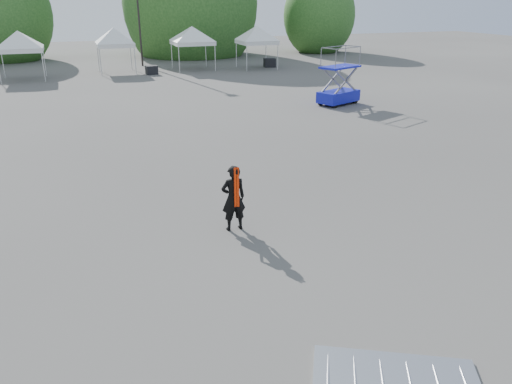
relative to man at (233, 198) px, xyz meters
name	(u,v)px	position (x,y,z in m)	size (l,w,h in m)	color
ground	(201,216)	(-0.59, 1.05, -0.85)	(120.00, 120.00, 0.00)	#474442
tree_mid_w	(1,15)	(-8.59, 41.05, 3.08)	(4.16, 4.16, 6.33)	#382314
tree_mid_e	(191,4)	(8.41, 40.05, 3.99)	(5.12, 5.12, 7.79)	#382314
tree_far_e	(319,16)	(21.41, 38.05, 2.77)	(3.84, 3.84, 5.84)	#382314
tent_d	(18,35)	(-6.50, 28.18, 2.21)	(4.20, 4.20, 3.88)	silver
tent_e	(114,31)	(0.01, 29.62, 2.21)	(3.84, 3.84, 3.88)	silver
tent_f	(192,30)	(5.95, 29.36, 2.21)	(4.33, 4.33, 3.88)	silver
tent_g	(257,29)	(10.96, 28.23, 2.21)	(3.99, 3.99, 3.88)	silver
man	(233,198)	(0.00, 0.00, 0.00)	(0.63, 0.42, 1.70)	black
scissor_lift	(340,76)	(10.11, 13.02, 0.68)	(2.62, 1.99, 3.03)	#0E0B93
barrier_mid	(396,380)	(0.69, -5.99, -0.81)	(2.82, 2.30, 0.08)	#A6A9AE
crate_mid	(152,70)	(2.35, 27.77, -0.53)	(0.83, 0.65, 0.65)	black
crate_east	(270,63)	(12.26, 28.65, -0.50)	(0.91, 0.70, 0.70)	black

